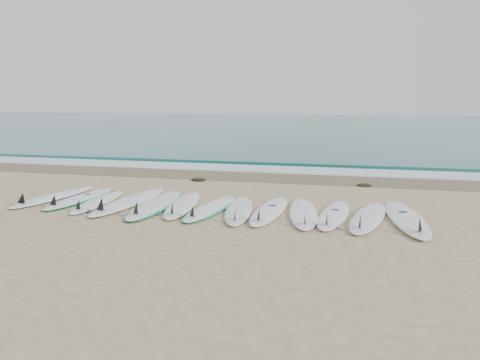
# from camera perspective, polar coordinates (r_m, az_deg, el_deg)

# --- Properties ---
(ground) EXTENTS (120.00, 120.00, 0.00)m
(ground) POSITION_cam_1_polar(r_m,az_deg,el_deg) (9.38, -3.47, -3.57)
(ground) COLOR tan
(ocean) EXTENTS (120.00, 55.00, 0.03)m
(ocean) POSITION_cam_1_polar(r_m,az_deg,el_deg) (41.35, 10.20, 6.63)
(ocean) COLOR #1E6666
(ocean) RESTS_ON ground
(wet_sand_band) EXTENTS (120.00, 1.80, 0.01)m
(wet_sand_band) POSITION_cam_1_polar(r_m,az_deg,el_deg) (13.27, 1.82, 0.42)
(wet_sand_band) COLOR brown
(wet_sand_band) RESTS_ON ground
(foam_band) EXTENTS (120.00, 1.40, 0.04)m
(foam_band) POSITION_cam_1_polar(r_m,az_deg,el_deg) (14.63, 2.98, 1.33)
(foam_band) COLOR silver
(foam_band) RESTS_ON ground
(wave_crest) EXTENTS (120.00, 1.00, 0.10)m
(wave_crest) POSITION_cam_1_polar(r_m,az_deg,el_deg) (16.08, 4.00, 2.20)
(wave_crest) COLOR #1E6666
(wave_crest) RESTS_ON ground
(surfboard_0) EXTENTS (0.80, 2.58, 0.32)m
(surfboard_0) POSITION_cam_1_polar(r_m,az_deg,el_deg) (11.08, -21.87, -1.89)
(surfboard_0) COLOR white
(surfboard_0) RESTS_ON ground
(surfboard_1) EXTENTS (0.68, 2.50, 0.31)m
(surfboard_1) POSITION_cam_1_polar(r_m,az_deg,el_deg) (10.74, -18.91, -2.12)
(surfboard_1) COLOR white
(surfboard_1) RESTS_ON ground
(surfboard_2) EXTENTS (0.71, 2.36, 0.30)m
(surfboard_2) POSITION_cam_1_polar(r_m,az_deg,el_deg) (10.23, -17.05, -2.56)
(surfboard_2) COLOR white
(surfboard_2) RESTS_ON ground
(surfboard_3) EXTENTS (0.76, 2.94, 0.37)m
(surfboard_3) POSITION_cam_1_polar(r_m,az_deg,el_deg) (10.05, -13.47, -2.55)
(surfboard_3) COLOR white
(surfboard_3) RESTS_ON ground
(surfboard_4) EXTENTS (0.89, 2.88, 0.36)m
(surfboard_4) POSITION_cam_1_polar(r_m,az_deg,el_deg) (9.71, -10.30, -2.93)
(surfboard_4) COLOR white
(surfboard_4) RESTS_ON ground
(surfboard_5) EXTENTS (0.91, 2.57, 0.32)m
(surfboard_5) POSITION_cam_1_polar(r_m,az_deg,el_deg) (9.56, -7.08, -3.03)
(surfboard_5) COLOR white
(surfboard_5) RESTS_ON ground
(surfboard_6) EXTENTS (0.76, 2.44, 0.31)m
(surfboard_6) POSITION_cam_1_polar(r_m,az_deg,el_deg) (9.26, -3.68, -3.45)
(surfboard_6) COLOR white
(surfboard_6) RESTS_ON ground
(surfboard_7) EXTENTS (0.91, 2.49, 0.31)m
(surfboard_7) POSITION_cam_1_polar(r_m,az_deg,el_deg) (9.05, -0.17, -3.69)
(surfboard_7) COLOR silver
(surfboard_7) RESTS_ON ground
(surfboard_8) EXTENTS (0.60, 2.55, 0.32)m
(surfboard_8) POSITION_cam_1_polar(r_m,az_deg,el_deg) (9.02, 3.56, -3.74)
(surfboard_8) COLOR white
(surfboard_8) RESTS_ON ground
(surfboard_9) EXTENTS (0.87, 2.57, 0.32)m
(surfboard_9) POSITION_cam_1_polar(r_m,az_deg,el_deg) (8.90, 7.73, -4.01)
(surfboard_9) COLOR white
(surfboard_9) RESTS_ON ground
(surfboard_10) EXTENTS (0.71, 2.45, 0.31)m
(surfboard_10) POSITION_cam_1_polar(r_m,az_deg,el_deg) (8.86, 11.31, -4.18)
(surfboard_10) COLOR white
(surfboard_10) RESTS_ON ground
(surfboard_11) EXTENTS (0.96, 2.64, 0.33)m
(surfboard_11) POSITION_cam_1_polar(r_m,az_deg,el_deg) (8.82, 15.32, -4.38)
(surfboard_11) COLOR white
(surfboard_11) RESTS_ON ground
(surfboard_12) EXTENTS (0.88, 2.86, 0.36)m
(surfboard_12) POSITION_cam_1_polar(r_m,az_deg,el_deg) (8.91, 19.66, -4.43)
(surfboard_12) COLOR white
(surfboard_12) RESTS_ON ground
(seaweed_near) EXTENTS (0.41, 0.32, 0.08)m
(seaweed_near) POSITION_cam_1_polar(r_m,az_deg,el_deg) (12.64, -5.04, 0.07)
(seaweed_near) COLOR black
(seaweed_near) RESTS_ON ground
(seaweed_far) EXTENTS (0.37, 0.29, 0.07)m
(seaweed_far) POSITION_cam_1_polar(r_m,az_deg,el_deg) (12.20, 14.96, -0.60)
(seaweed_far) COLOR black
(seaweed_far) RESTS_ON ground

